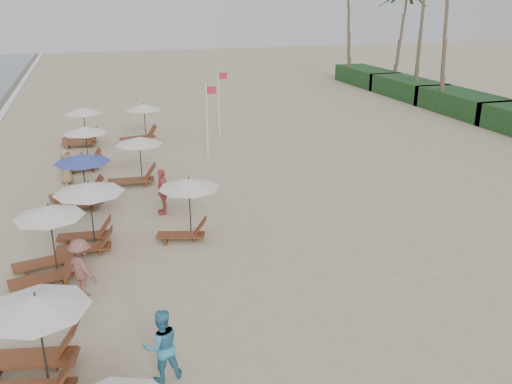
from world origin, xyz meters
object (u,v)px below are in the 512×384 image
object	(u,v)px
lounger_station_5	(83,147)
flag_pole_near	(208,116)
lounger_station_4	(77,182)
beachgoer_far_b	(66,167)
beachgoer_mid_a	(162,345)
beachgoer_far_a	(162,191)
inland_station_2	(141,120)
lounger_station_2	(45,245)
lounger_station_6	(81,127)
inland_station_1	(135,158)
lounger_station_3	(86,213)
lounger_station_1	(29,344)
inland_station_0	(186,199)
beachgoer_mid_b	(82,268)

from	to	relation	value
lounger_station_5	flag_pole_near	xyz separation A→B (m)	(6.62, 0.38, 1.12)
lounger_station_4	beachgoer_far_b	xyz separation A→B (m)	(-0.53, 3.12, -0.21)
beachgoer_mid_a	lounger_station_4	bearing A→B (deg)	-89.00
lounger_station_5	beachgoer_far_a	distance (m)	7.87
inland_station_2	beachgoer_mid_a	size ratio (longest dim) A/B	1.57
lounger_station_5	beachgoer_mid_a	distance (m)	17.51
lounger_station_2	beachgoer_far_a	distance (m)	6.01
lounger_station_6	inland_station_2	xyz separation A→B (m)	(3.52, -0.11, 0.23)
inland_station_1	beachgoer_mid_a	size ratio (longest dim) A/B	1.59
lounger_station_2	lounger_station_4	distance (m)	6.29
lounger_station_4	flag_pole_near	xyz separation A→B (m)	(6.87, 5.69, 1.22)
lounger_station_3	inland_station_2	xyz separation A→B (m)	(3.37, 14.58, 0.01)
lounger_station_4	flag_pole_near	distance (m)	9.00
lounger_station_5	lounger_station_2	bearing A→B (deg)	-95.91
lounger_station_5	flag_pole_near	world-z (taller)	flag_pole_near
lounger_station_3	beachgoer_far_b	bearing A→B (deg)	96.39
flag_pole_near	beachgoer_mid_a	bearing A→B (deg)	-105.74
lounger_station_2	inland_station_2	bearing A→B (deg)	74.26
lounger_station_6	beachgoer_mid_a	xyz separation A→B (m)	(1.69, -22.43, -0.18)
inland_station_1	lounger_station_1	bearing A→B (deg)	-104.93
inland_station_0	inland_station_1	size ratio (longest dim) A/B	0.89
inland_station_0	inland_station_2	xyz separation A→B (m)	(-0.11, 14.78, -0.19)
lounger_station_6	beachgoer_mid_a	world-z (taller)	lounger_station_6
inland_station_1	inland_station_2	distance (m)	8.21
lounger_station_1	lounger_station_2	world-z (taller)	lounger_station_2
lounger_station_1	lounger_station_5	size ratio (longest dim) A/B	1.10
lounger_station_3	inland_station_0	bearing A→B (deg)	-3.22
inland_station_2	lounger_station_4	bearing A→B (deg)	-109.85
lounger_station_5	inland_station_2	distance (m)	5.97
beachgoer_mid_a	inland_station_0	bearing A→B (deg)	-112.17
lounger_station_6	beachgoer_far_b	xyz separation A→B (m)	(-0.68, -7.19, -0.24)
lounger_station_1	flag_pole_near	world-z (taller)	flag_pole_near
lounger_station_2	flag_pole_near	size ratio (longest dim) A/B	0.64
lounger_station_6	inland_station_1	world-z (taller)	lounger_station_6
inland_station_0	beachgoer_mid_a	xyz separation A→B (m)	(-1.95, -7.54, -0.60)
lounger_station_5	beachgoer_far_b	xyz separation A→B (m)	(-0.77, -2.20, -0.31)
lounger_station_4	beachgoer_far_b	size ratio (longest dim) A/B	1.70
lounger_station_4	beachgoer_mid_a	world-z (taller)	lounger_station_4
lounger_station_3	beachgoer_mid_b	world-z (taller)	lounger_station_3
lounger_station_6	flag_pole_near	xyz separation A→B (m)	(6.71, -4.62, 1.18)
lounger_station_5	lounger_station_1	bearing A→B (deg)	-94.30
lounger_station_4	beachgoer_far_a	distance (m)	3.82
beachgoer_far_b	lounger_station_4	bearing A→B (deg)	-117.35
lounger_station_6	beachgoer_mid_a	distance (m)	22.49
lounger_station_4	inland_station_1	xyz separation A→B (m)	(2.59, 2.06, 0.25)
inland_station_1	beachgoer_mid_a	bearing A→B (deg)	-93.00
lounger_station_4	lounger_station_6	bearing A→B (deg)	89.13
lounger_station_4	lounger_station_3	bearing A→B (deg)	-85.91
lounger_station_6	lounger_station_5	bearing A→B (deg)	-88.95
lounger_station_5	beachgoer_far_b	bearing A→B (deg)	-109.43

